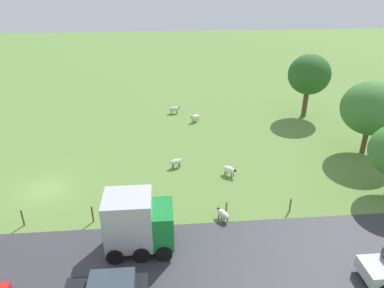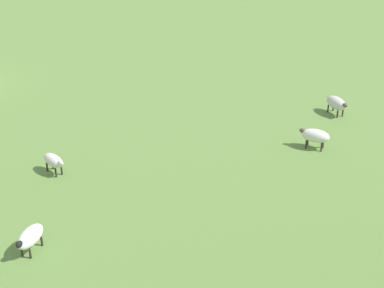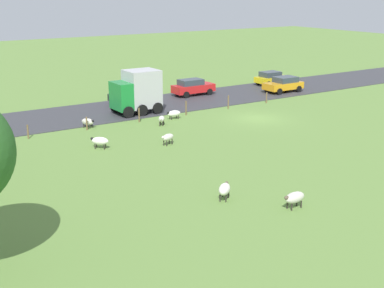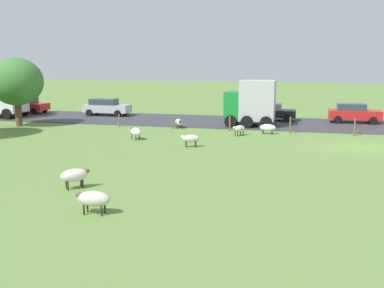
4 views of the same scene
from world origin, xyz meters
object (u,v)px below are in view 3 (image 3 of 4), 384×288
Objects in this scene: sheep_0 at (224,189)px; sheep_3 at (100,141)px; car_4 at (272,78)px; car_5 at (284,84)px; sheep_4 at (295,198)px; car_2 at (131,95)px; sheep_6 at (174,113)px; sheep_5 at (168,137)px; truck_0 at (137,91)px; sheep_2 at (88,122)px; sheep_1 at (162,119)px; car_1 at (193,87)px.

sheep_3 is (11.79, 1.70, -0.03)m from sheep_0.
car_5 is at bearing 156.15° from car_4.
sheep_0 is at bearing 38.55° from sheep_4.
car_2 is at bearing 90.73° from car_4.
sheep_6 is at bearing -13.63° from sheep_4.
car_5 reaches higher than car_2.
sheep_3 is 1.00× the size of sheep_5.
truck_0 reaches higher than sheep_6.
sheep_3 is 0.29× the size of car_5.
car_2 is (23.61, -6.58, 0.27)m from sheep_0.
sheep_3 is 14.44m from car_2.
sheep_0 reaches higher than sheep_6.
sheep_3 is at bearing 117.69° from sheep_6.
car_2 is at bearing -35.02° from sheep_3.
sheep_2 is at bearing -14.53° from sheep_3.
sheep_4 is at bearing 170.59° from car_2.
sheep_5 is at bearing 164.49° from truck_0.
sheep_6 is (-1.22, -7.05, -0.00)m from sheep_2.
truck_0 is at bearing -67.88° from sheep_2.
car_2 is at bearing -16.49° from sheep_5.
sheep_5 is at bearing 163.51° from car_2.
sheep_4 is (-17.76, 2.71, 0.04)m from sheep_1.
sheep_6 is 0.33× the size of truck_0.
sheep_1 reaches higher than sheep_6.
car_5 is (22.83, -20.21, 0.31)m from sheep_4.
car_1 is (26.45, -11.31, 0.34)m from sheep_4.
sheep_2 is 0.32× the size of car_4.
car_1 reaches higher than sheep_1.
car_4 is at bearing -75.37° from sheep_2.
truck_0 is at bearing -4.02° from sheep_1.
sheep_1 is at bearing -18.18° from sheep_0.
sheep_0 is 0.31× the size of truck_0.
sheep_6 is at bearing -178.07° from car_2.
truck_0 is (7.92, -6.95, 1.40)m from sheep_3.
truck_0 is at bearing 102.34° from car_4.
sheep_0 is at bearing 164.42° from car_2.
car_5 is at bearing -76.33° from sheep_6.
car_5 reaches higher than sheep_6.
sheep_4 is at bearing 171.33° from sheep_1.
sheep_1 is 7.35m from sheep_3.
sheep_2 is at bearing 64.07° from sheep_1.
car_5 is at bearing -63.26° from sheep_5.
car_5 reaches higher than sheep_2.
car_2 is at bearing -15.58° from sheep_0.
truck_0 is (3.45, 1.58, 1.47)m from sheep_6.
sheep_2 is at bearing 104.63° from car_4.
sheep_4 is at bearing 172.30° from truck_0.
car_2 is 1.08× the size of car_4.
car_5 reaches higher than sheep_1.
car_5 is (-3.55, -15.84, 0.03)m from car_2.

